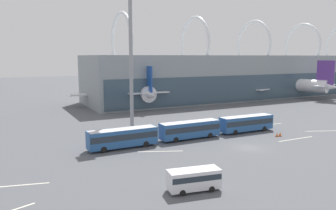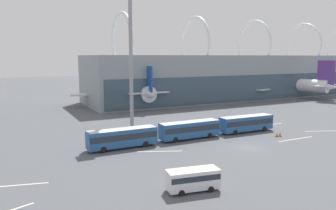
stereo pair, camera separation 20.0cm
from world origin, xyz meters
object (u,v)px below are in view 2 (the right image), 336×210
object	(u,v)px
airliner_parked_remote	(282,84)
shuttle_bus_1	(190,129)
traffic_cone_0	(277,135)
shuttle_bus_0	(122,137)
traffic_cone_1	(280,134)
airliner_at_gate_far	(129,90)
shuttle_bus_2	(246,123)
floodlight_mast	(131,45)
service_van_foreground	(193,178)

from	to	relation	value
airliner_parked_remote	shuttle_bus_1	distance (m)	75.29
airliner_parked_remote	traffic_cone_0	distance (m)	66.84
airliner_parked_remote	traffic_cone_0	xyz separation A→B (m)	(-48.47, -45.83, -4.29)
airliner_parked_remote	traffic_cone_0	world-z (taller)	airliner_parked_remote
shuttle_bus_0	shuttle_bus_1	size ratio (longest dim) A/B	1.00
shuttle_bus_1	traffic_cone_1	world-z (taller)	shuttle_bus_1
airliner_at_gate_far	shuttle_bus_2	world-z (taller)	airliner_at_gate_far
airliner_at_gate_far	airliner_parked_remote	xyz separation A→B (m)	(57.84, -8.27, 0.17)
shuttle_bus_1	shuttle_bus_2	world-z (taller)	same
airliner_at_gate_far	traffic_cone_0	xyz separation A→B (m)	(9.37, -54.11, -4.12)
airliner_at_gate_far	airliner_parked_remote	bearing A→B (deg)	-98.45
airliner_parked_remote	shuttle_bus_1	xyz separation A→B (m)	(-63.86, -39.79, -2.77)
airliner_parked_remote	traffic_cone_1	bearing A→B (deg)	115.96
floodlight_mast	traffic_cone_0	size ratio (longest dim) A/B	39.55
shuttle_bus_0	shuttle_bus_1	world-z (taller)	same
shuttle_bus_2	shuttle_bus_0	bearing A→B (deg)	-178.66
airliner_parked_remote	shuttle_bus_2	size ratio (longest dim) A/B	3.53
airliner_parked_remote	shuttle_bus_2	distance (m)	64.86
airliner_parked_remote	floodlight_mast	bearing A→B (deg)	92.94
shuttle_bus_1	traffic_cone_0	bearing A→B (deg)	-21.21
shuttle_bus_1	floodlight_mast	size ratio (longest dim) A/B	0.39
shuttle_bus_2	service_van_foreground	bearing A→B (deg)	-139.46
shuttle_bus_0	shuttle_bus_1	bearing A→B (deg)	0.47
shuttle_bus_0	service_van_foreground	distance (m)	20.05
airliner_at_gate_far	traffic_cone_1	size ratio (longest dim) A/B	50.82
traffic_cone_1	service_van_foreground	bearing A→B (deg)	-152.98
traffic_cone_0	shuttle_bus_1	bearing A→B (deg)	158.57
airliner_at_gate_far	shuttle_bus_1	distance (m)	48.51
shuttle_bus_2	traffic_cone_0	distance (m)	6.47
airliner_parked_remote	service_van_foreground	size ratio (longest dim) A/B	6.62
shuttle_bus_0	floodlight_mast	size ratio (longest dim) A/B	0.39
airliner_parked_remote	shuttle_bus_2	xyz separation A→B (m)	(-50.94, -40.05, -2.77)
airliner_at_gate_far	airliner_parked_remote	size ratio (longest dim) A/B	1.01
shuttle_bus_0	service_van_foreground	bearing A→B (deg)	-86.85
shuttle_bus_2	traffic_cone_1	size ratio (longest dim) A/B	14.22
airliner_parked_remote	shuttle_bus_0	size ratio (longest dim) A/B	3.54
traffic_cone_0	floodlight_mast	bearing A→B (deg)	138.44
traffic_cone_0	traffic_cone_1	size ratio (longest dim) A/B	0.93
service_van_foreground	traffic_cone_1	bearing A→B (deg)	36.59
traffic_cone_0	traffic_cone_1	xyz separation A→B (m)	(0.78, -0.01, 0.03)
airliner_at_gate_far	traffic_cone_0	bearing A→B (deg)	-170.49
shuttle_bus_2	traffic_cone_1	distance (m)	6.82
service_van_foreground	airliner_at_gate_far	bearing A→B (deg)	85.09
shuttle_bus_1	traffic_cone_1	bearing A→B (deg)	-20.31
service_van_foreground	traffic_cone_0	size ratio (longest dim) A/B	8.17
airliner_at_gate_far	shuttle_bus_1	bearing A→B (deg)	172.55
shuttle_bus_1	airliner_parked_remote	bearing A→B (deg)	32.15
floodlight_mast	traffic_cone_1	bearing A→B (deg)	-40.58
airliner_at_gate_far	service_van_foreground	xyz separation A→B (m)	(-17.64, -68.29, -3.05)
traffic_cone_1	airliner_parked_remote	bearing A→B (deg)	43.87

